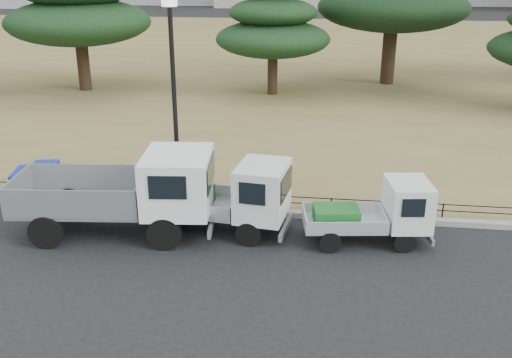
# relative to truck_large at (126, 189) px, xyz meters

# --- Properties ---
(ground) EXTENTS (220.00, 220.00, 0.00)m
(ground) POSITION_rel_truck_large_xyz_m (3.21, -1.06, -1.21)
(ground) COLOR black
(lawn) EXTENTS (120.00, 56.00, 0.15)m
(lawn) POSITION_rel_truck_large_xyz_m (3.21, 29.54, -1.13)
(lawn) COLOR olive
(lawn) RESTS_ON ground
(curb) EXTENTS (120.00, 0.25, 0.16)m
(curb) POSITION_rel_truck_large_xyz_m (3.21, 1.54, -1.13)
(curb) COLOR gray
(curb) RESTS_ON ground
(truck_large) EXTENTS (5.17, 2.47, 2.18)m
(truck_large) POSITION_rel_truck_large_xyz_m (0.00, 0.00, 0.00)
(truck_large) COLOR black
(truck_large) RESTS_ON ground
(truck_kei_front) EXTENTS (3.77, 1.96, 1.91)m
(truck_kei_front) POSITION_rel_truck_large_xyz_m (2.58, 0.45, -0.26)
(truck_kei_front) COLOR black
(truck_kei_front) RESTS_ON ground
(truck_kei_rear) EXTENTS (3.22, 1.70, 1.61)m
(truck_kei_rear) POSITION_rel_truck_large_xyz_m (6.32, 0.32, -0.41)
(truck_kei_rear) COLOR black
(truck_kei_rear) RESTS_ON ground
(street_lamp) EXTENTS (0.55, 0.55, 6.10)m
(street_lamp) POSITION_rel_truck_large_xyz_m (0.86, 1.84, 3.07)
(street_lamp) COLOR black
(street_lamp) RESTS_ON lawn
(pipe_fence) EXTENTS (38.00, 0.04, 0.40)m
(pipe_fence) POSITION_rel_truck_large_xyz_m (3.21, 1.69, -0.77)
(pipe_fence) COLOR black
(pipe_fence) RESTS_ON lawn
(tarp_pile) EXTENTS (1.67, 1.37, 0.98)m
(tarp_pile) POSITION_rel_truck_large_xyz_m (-3.42, 2.01, -0.67)
(tarp_pile) COLOR #142FA0
(tarp_pile) RESTS_ON lawn
(pine_west_near) EXTENTS (7.41, 7.41, 7.41)m
(pine_west_near) POSITION_rel_truck_large_xyz_m (-8.04, 16.05, 3.21)
(pine_west_near) COLOR black
(pine_west_near) RESTS_ON lawn
(pine_center_left) EXTENTS (5.80, 5.80, 5.90)m
(pine_center_left) POSITION_rel_truck_large_xyz_m (2.04, 16.34, 2.35)
(pine_center_left) COLOR black
(pine_center_left) RESTS_ON lawn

